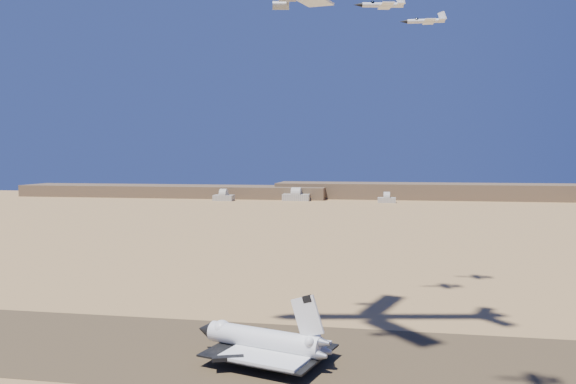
% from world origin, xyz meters
% --- Properties ---
extents(ground, '(1200.00, 1200.00, 0.00)m').
position_xyz_m(ground, '(0.00, 0.00, 0.00)').
color(ground, tan).
rests_on(ground, ground).
extents(runway, '(600.00, 50.00, 0.06)m').
position_xyz_m(runway, '(0.00, 0.00, 0.03)').
color(runway, '#4B3925').
rests_on(runway, ground).
extents(ridgeline, '(960.00, 90.00, 18.00)m').
position_xyz_m(ridgeline, '(65.32, 527.31, 7.63)').
color(ridgeline, brown).
rests_on(ridgeline, ground).
extents(hangars, '(200.50, 29.50, 30.00)m').
position_xyz_m(hangars, '(-64.00, 478.43, 4.83)').
color(hangars, '#B7B0A2').
rests_on(hangars, ground).
extents(shuttle, '(36.27, 28.49, 17.71)m').
position_xyz_m(shuttle, '(11.36, -4.51, 4.76)').
color(shuttle, white).
rests_on(shuttle, runway).
extents(crew_a, '(0.64, 0.75, 1.74)m').
position_xyz_m(crew_a, '(18.65, -12.26, 0.93)').
color(crew_a, '#BB4B0B').
rests_on(crew_a, runway).
extents(crew_b, '(0.67, 0.94, 1.77)m').
position_xyz_m(crew_b, '(19.64, -11.18, 0.94)').
color(crew_b, '#BB4B0B').
rests_on(crew_b, runway).
extents(crew_c, '(1.21, 1.09, 1.85)m').
position_xyz_m(crew_c, '(20.06, -11.03, 0.99)').
color(crew_c, '#BB4B0B').
rests_on(crew_c, runway).
extents(chase_jet_d, '(16.32, 9.23, 4.11)m').
position_xyz_m(chase_jet_d, '(38.17, 48.84, 97.33)').
color(chase_jet_d, white).
extents(chase_jet_e, '(16.01, 8.57, 3.98)m').
position_xyz_m(chase_jet_e, '(52.79, 68.58, 96.36)').
color(chase_jet_e, white).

